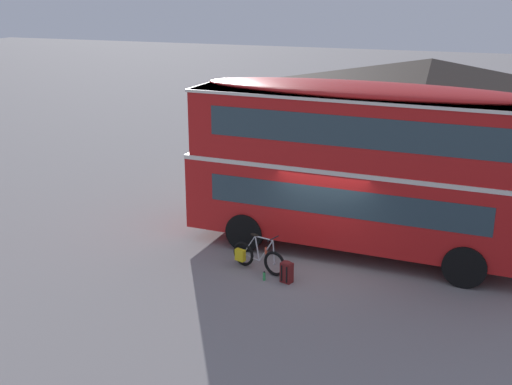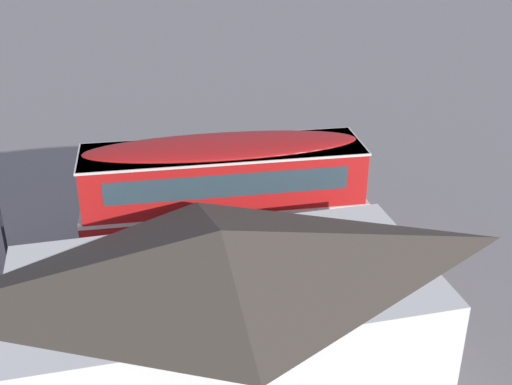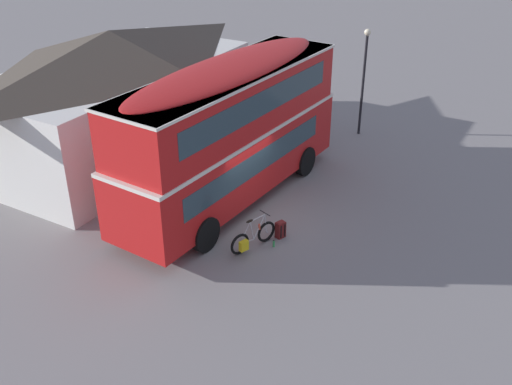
{
  "view_description": "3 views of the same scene",
  "coord_description": "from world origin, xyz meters",
  "px_view_note": "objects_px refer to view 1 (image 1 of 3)",
  "views": [
    {
      "loc": [
        3.81,
        -15.97,
        7.32
      ],
      "look_at": [
        -1.81,
        -0.22,
        1.88
      ],
      "focal_mm": 45.46,
      "sensor_mm": 36.0,
      "label": 1
    },
    {
      "loc": [
        4.23,
        21.09,
        12.82
      ],
      "look_at": [
        -0.56,
        0.13,
        2.27
      ],
      "focal_mm": 45.96,
      "sensor_mm": 36.0,
      "label": 2
    },
    {
      "loc": [
        -14.12,
        -8.63,
        9.99
      ],
      "look_at": [
        -1.55,
        -1.24,
        2.0
      ],
      "focal_mm": 41.13,
      "sensor_mm": 36.0,
      "label": 3
    }
  ],
  "objects_px": {
    "double_decker_bus": "(363,162)",
    "touring_bicycle": "(256,257)",
    "backpack_on_ground": "(287,271)",
    "water_bottle_green_metal": "(264,276)"
  },
  "relations": [
    {
      "from": "backpack_on_ground",
      "to": "water_bottle_green_metal",
      "type": "xyz_separation_m",
      "value": [
        -0.58,
        -0.09,
        -0.19
      ]
    },
    {
      "from": "touring_bicycle",
      "to": "double_decker_bus",
      "type": "bearing_deg",
      "value": 43.42
    },
    {
      "from": "double_decker_bus",
      "to": "touring_bicycle",
      "type": "xyz_separation_m",
      "value": [
        -2.31,
        -2.18,
        -2.27
      ]
    },
    {
      "from": "backpack_on_ground",
      "to": "touring_bicycle",
      "type": "bearing_deg",
      "value": 156.01
    },
    {
      "from": "double_decker_bus",
      "to": "touring_bicycle",
      "type": "relative_size",
      "value": 5.92
    },
    {
      "from": "touring_bicycle",
      "to": "water_bottle_green_metal",
      "type": "height_order",
      "value": "touring_bicycle"
    },
    {
      "from": "touring_bicycle",
      "to": "water_bottle_green_metal",
      "type": "bearing_deg",
      "value": -52.47
    },
    {
      "from": "touring_bicycle",
      "to": "backpack_on_ground",
      "type": "distance_m",
      "value": 1.07
    },
    {
      "from": "touring_bicycle",
      "to": "water_bottle_green_metal",
      "type": "distance_m",
      "value": 0.71
    },
    {
      "from": "water_bottle_green_metal",
      "to": "backpack_on_ground",
      "type": "bearing_deg",
      "value": 8.49
    }
  ]
}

